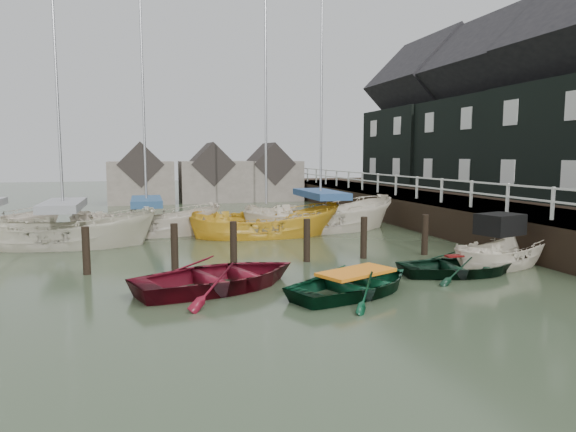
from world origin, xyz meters
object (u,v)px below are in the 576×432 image
object	(u,v)px
rowboat_dkgreen	(461,274)
sailboat_c	(266,236)
motorboat	(502,263)
sailboat_d	(320,229)
rowboat_green	(356,293)
sailboat_a	(65,245)
rowboat_red	(221,289)
sailboat_b	(148,233)

from	to	relation	value
rowboat_dkgreen	sailboat_c	xyz separation A→B (m)	(-3.81, 8.49, 0.01)
motorboat	sailboat_d	size ratio (longest dim) A/B	0.36
rowboat_green	sailboat_a	size ratio (longest dim) A/B	0.32
sailboat_d	rowboat_red	bearing A→B (deg)	142.43
rowboat_red	motorboat	size ratio (longest dim) A/B	1.05
motorboat	sailboat_c	size ratio (longest dim) A/B	0.37
motorboat	sailboat_d	bearing A→B (deg)	1.80
motorboat	sailboat_c	distance (m)	9.75
motorboat	sailboat_b	bearing A→B (deg)	31.55
sailboat_b	sailboat_c	xyz separation A→B (m)	(4.92, -1.63, -0.05)
rowboat_dkgreen	motorboat	bearing A→B (deg)	-67.75
sailboat_c	sailboat_d	xyz separation A→B (m)	(2.76, 0.89, 0.05)
rowboat_green	sailboat_c	distance (m)	9.60
rowboat_green	sailboat_b	distance (m)	12.28
sailboat_b	sailboat_c	world-z (taller)	sailboat_b
sailboat_d	sailboat_b	bearing A→B (deg)	79.94
motorboat	sailboat_a	size ratio (longest dim) A/B	0.35
sailboat_c	rowboat_red	bearing A→B (deg)	160.93
rowboat_red	sailboat_a	bearing A→B (deg)	12.39
rowboat_red	sailboat_c	bearing A→B (deg)	-40.13
rowboat_red	sailboat_d	size ratio (longest dim) A/B	0.38
rowboat_red	sailboat_b	distance (m)	10.01
sailboat_b	rowboat_dkgreen	bearing A→B (deg)	-135.37
rowboat_dkgreen	sailboat_a	distance (m)	14.29
sailboat_b	rowboat_red	bearing A→B (deg)	-166.07
motorboat	sailboat_a	world-z (taller)	sailboat_a
sailboat_a	sailboat_d	world-z (taller)	sailboat_a
motorboat	sailboat_c	bearing A→B (deg)	19.12
rowboat_dkgreen	sailboat_b	world-z (taller)	sailboat_b
rowboat_red	sailboat_c	xyz separation A→B (m)	(3.17, 8.23, 0.01)
rowboat_red	sailboat_d	distance (m)	10.88
sailboat_c	sailboat_b	bearing A→B (deg)	73.62
rowboat_dkgreen	sailboat_a	size ratio (longest dim) A/B	0.30
sailboat_c	sailboat_a	bearing A→B (deg)	94.80
motorboat	sailboat_a	xyz separation A→B (m)	(-13.59, 7.57, -0.04)
sailboat_a	sailboat_d	bearing A→B (deg)	-75.49
sailboat_a	rowboat_dkgreen	bearing A→B (deg)	-116.84
rowboat_green	motorboat	world-z (taller)	motorboat
sailboat_a	sailboat_c	size ratio (longest dim) A/B	1.04
rowboat_dkgreen	sailboat_a	world-z (taller)	sailboat_a
rowboat_red	motorboat	xyz separation A→B (m)	(8.80, 0.27, 0.11)
rowboat_dkgreen	sailboat_d	size ratio (longest dim) A/B	0.30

